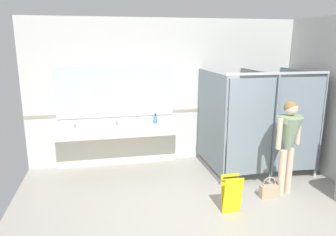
{
  "coord_description": "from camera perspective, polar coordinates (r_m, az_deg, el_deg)",
  "views": [
    {
      "loc": [
        -1.43,
        -3.84,
        2.44
      ],
      "look_at": [
        -0.38,
        1.12,
        1.23
      ],
      "focal_mm": 33.92,
      "sensor_mm": 36.0,
      "label": 1
    }
  ],
  "objects": [
    {
      "name": "vanity_counter",
      "position": [
        6.36,
        -9.02,
        -3.43
      ],
      "size": [
        2.41,
        0.55,
        0.95
      ],
      "color": "silver",
      "rests_on": "ground_plane"
    },
    {
      "name": "handbag",
      "position": [
        5.48,
        17.66,
        -12.33
      ],
      "size": [
        0.29,
        0.11,
        0.35
      ],
      "color": "tan",
      "rests_on": "ground_plane"
    },
    {
      "name": "wall_back",
      "position": [
        6.59,
        0.76,
        4.84
      ],
      "size": [
        5.83,
        0.12,
        2.91
      ],
      "primitive_type": "cube",
      "color": "silver",
      "rests_on": "ground_plane"
    },
    {
      "name": "soap_dispenser",
      "position": [
        6.44,
        -2.3,
        -0.23
      ],
      "size": [
        0.07,
        0.07,
        0.2
      ],
      "color": "teal",
      "rests_on": "vanity_counter"
    },
    {
      "name": "person_standing",
      "position": [
        5.42,
        20.85,
        -3.2
      ],
      "size": [
        0.52,
        0.52,
        1.56
      ],
      "color": "beige",
      "rests_on": "ground_plane"
    },
    {
      "name": "paper_cup",
      "position": [
        6.08,
        -7.63,
        -1.48
      ],
      "size": [
        0.07,
        0.07,
        0.1
      ],
      "primitive_type": "cylinder",
      "color": "white",
      "rests_on": "vanity_counter"
    },
    {
      "name": "ground_plane",
      "position": [
        4.8,
        7.64,
        -17.99
      ],
      "size": [
        5.83,
        5.51,
        0.1
      ],
      "primitive_type": "cube",
      "color": "#9E998E"
    },
    {
      "name": "wall_back_tile_band",
      "position": [
        6.6,
        0.87,
        1.26
      ],
      "size": [
        5.83,
        0.01,
        0.06
      ],
      "primitive_type": "cube",
      "color": "#9E937F",
      "rests_on": "wall_back"
    },
    {
      "name": "bathroom_stalls",
      "position": [
        6.24,
        16.26,
        -0.22
      ],
      "size": [
        1.9,
        1.51,
        1.96
      ],
      "color": "gray",
      "rests_on": "ground_plane"
    },
    {
      "name": "mirror_panel",
      "position": [
        6.36,
        -9.41,
        4.7
      ],
      "size": [
        2.31,
        0.02,
        1.01
      ],
      "primitive_type": "cube",
      "color": "silver",
      "rests_on": "wall_back"
    },
    {
      "name": "wet_floor_sign",
      "position": [
        4.83,
        11.37,
        -13.22
      ],
      "size": [
        0.28,
        0.19,
        0.57
      ],
      "color": "yellow",
      "rests_on": "ground_plane"
    }
  ]
}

